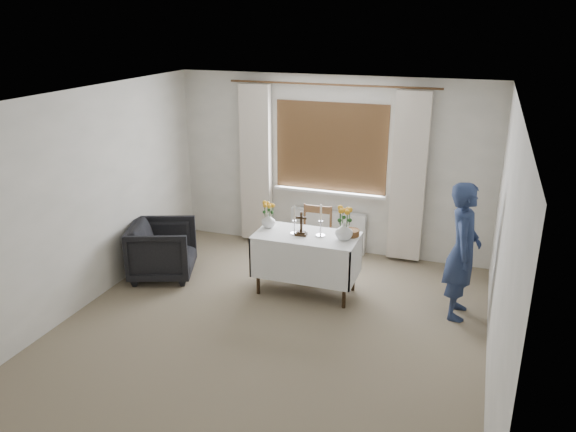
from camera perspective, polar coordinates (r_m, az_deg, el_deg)
The scene contains 12 objects.
ground at distance 6.21m, azimuth -2.12°, elevation -11.73°, with size 5.00×5.00×0.00m, color gray.
altar_table at distance 6.88m, azimuth 1.87°, elevation -4.87°, with size 1.24×0.64×0.76m, color white.
wooden_chair at distance 7.36m, azimuth 2.66°, elevation -2.62°, with size 0.41×0.41×0.90m, color #53381C, non-canonical shape.
armchair at distance 7.49m, azimuth -12.61°, elevation -3.38°, with size 0.78×0.81×0.73m, color black.
person at distance 6.50m, azimuth 17.32°, elevation -3.41°, with size 0.57×0.38×1.57m, color navy.
radiator at distance 8.15m, azimuth 4.06°, elevation -1.50°, with size 1.10×0.10×0.60m, color silver.
wooden_cross at distance 6.66m, azimuth 1.36°, elevation -0.78°, with size 0.14×0.10×0.29m, color black, non-canonical shape.
candlestick_left at distance 6.70m, azimuth 0.66°, elevation -0.41°, with size 0.10×0.10×0.35m, color silver, non-canonical shape.
candlestick_right at distance 6.63m, azimuth 3.35°, elevation -0.46°, with size 0.11×0.11×0.39m, color silver, non-canonical shape.
flower_vase_left at distance 6.94m, azimuth -1.99°, elevation -0.45°, with size 0.17×0.17×0.18m, color silver.
flower_vase_right at distance 6.58m, azimuth 5.71°, elevation -1.50°, with size 0.21×0.21×0.22m, color silver.
wicker_basket at distance 6.73m, azimuth 6.42°, elevation -1.69°, with size 0.20×0.20×0.08m, color brown.
Camera 1 is at (1.97, -4.93, 3.23)m, focal length 35.00 mm.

